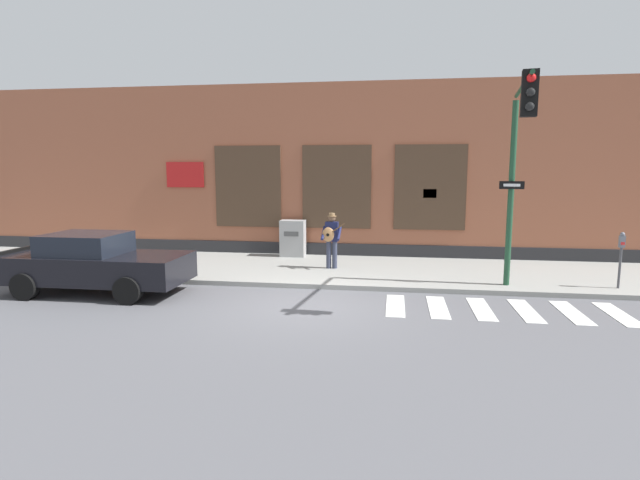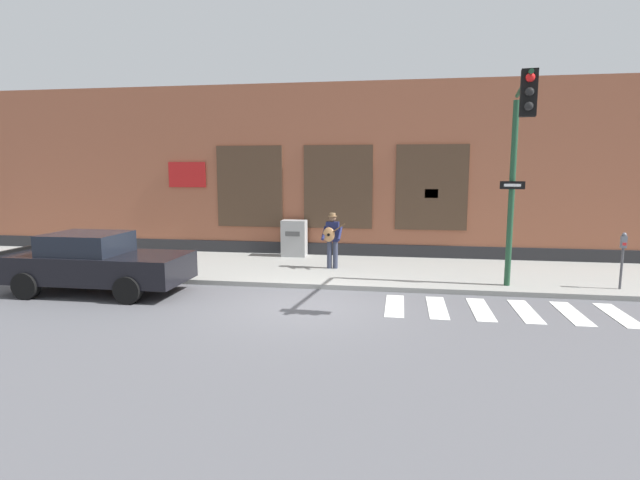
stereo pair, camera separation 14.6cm
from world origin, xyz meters
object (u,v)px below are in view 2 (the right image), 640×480
Objects in this scene: busker at (332,237)px; parking_meter at (623,252)px; traffic_light at (518,150)px; utility_box at (294,238)px; red_car at (95,263)px.

busker is 1.18× the size of parking_meter.
traffic_light is (4.63, -2.78, 2.46)m from busker.
parking_meter is (2.92, 1.33, -2.48)m from traffic_light.
red_car is at bearing -126.90° from utility_box.
traffic_light is at bearing -31.00° from busker.
busker is 1.35× the size of utility_box.
traffic_light reaches higher than busker.
busker is 7.68m from parking_meter.
utility_box is at bearing 53.10° from red_car.
red_car is 10.62m from traffic_light.
busker is 2.52m from utility_box.
utility_box is at bearing 159.72° from parking_meter.
traffic_light reaches higher than utility_box.
parking_meter is (7.55, -1.45, -0.01)m from busker.
busker is 0.35× the size of traffic_light.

